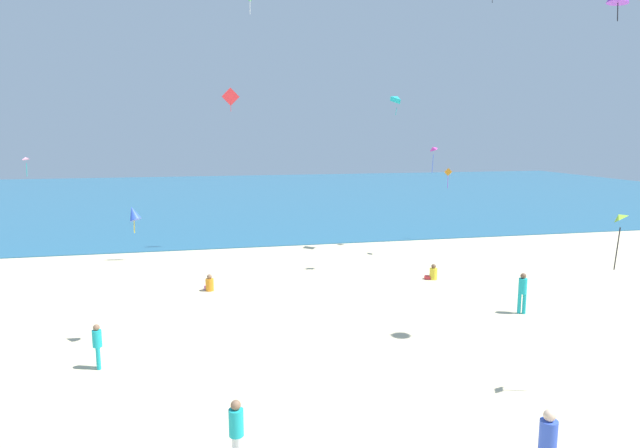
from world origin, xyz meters
TOP-DOWN VIEW (x-y plane):
  - ground_plane at (0.00, 10.00)m, footprint 120.00×120.00m
  - ocean_water at (0.00, 52.57)m, footprint 120.00×60.00m
  - person_0 at (-3.63, 13.32)m, footprint 0.47×0.67m
  - person_1 at (2.48, -2.91)m, footprint 0.37×0.37m
  - person_2 at (-7.17, 5.36)m, footprint 0.34×0.34m
  - person_3 at (7.11, 12.92)m, footprint 0.69×0.57m
  - person_4 at (-3.45, -0.80)m, footprint 0.41×0.41m
  - person_6 at (8.39, 7.25)m, footprint 0.45×0.45m
  - kite_magenta at (9.14, 17.96)m, footprint 0.42×0.53m
  - kite_orange at (12.17, 22.16)m, footprint 0.40×0.41m
  - kite_pink at (-12.69, 20.15)m, footprint 0.43×0.46m
  - kite_red at (-1.87, 22.11)m, footprint 1.05×0.13m
  - kite_teal at (7.72, 19.97)m, footprint 0.80×0.93m
  - kite_lime at (6.57, 0.43)m, footprint 0.51×0.50m
  - kite_blue at (-6.12, 7.27)m, footprint 0.64×0.63m

SIDE VIEW (x-z plane):
  - ground_plane at x=0.00m, z-range 0.00..0.00m
  - ocean_water at x=0.00m, z-range 0.00..0.05m
  - person_0 at x=-3.63m, z-range -0.10..0.67m
  - person_3 at x=7.11m, z-range -0.10..0.67m
  - person_2 at x=-7.17m, z-range 0.11..1.51m
  - person_4 at x=-3.45m, z-range 0.12..1.70m
  - person_6 at x=8.39m, z-range 0.13..1.78m
  - person_1 at x=2.48m, z-range 0.14..1.90m
  - kite_blue at x=-6.12m, z-range 4.01..4.95m
  - kite_orange at x=12.17m, z-range 3.83..5.15m
  - kite_lime at x=6.57m, z-range 4.12..5.66m
  - kite_pink at x=-12.69m, z-range 5.23..6.29m
  - kite_magenta at x=9.14m, z-range 5.42..6.99m
  - kite_teal at x=7.72m, z-range 8.48..9.70m
  - kite_red at x=-1.87m, z-range 8.50..9.89m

